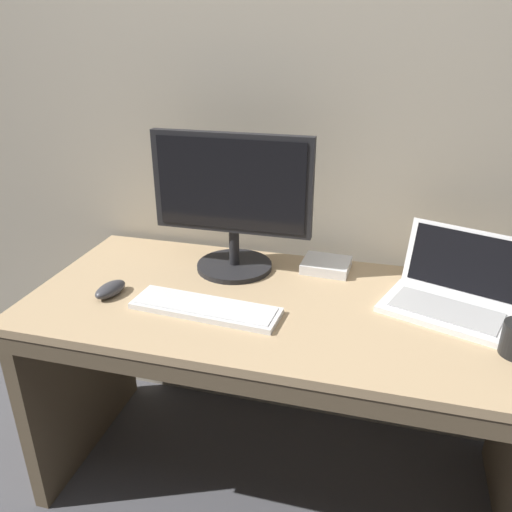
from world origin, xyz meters
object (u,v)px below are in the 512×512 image
external_monitor (232,200)px  wired_keyboard (205,308)px  computer_mouse (110,289)px  laptop_white (451,297)px  external_drive_box (326,265)px

external_monitor → wired_keyboard: size_ratio=1.17×
wired_keyboard → computer_mouse: 0.31m
laptop_white → computer_mouse: (-0.99, -0.18, -0.02)m
external_drive_box → external_monitor: bearing=-164.9°
wired_keyboard → external_monitor: bearing=90.7°
external_drive_box → wired_keyboard: bearing=-129.3°
laptop_white → external_monitor: size_ratio=0.81×
laptop_white → external_drive_box: 0.42m
external_monitor → wired_keyboard: bearing=-89.3°
laptop_white → computer_mouse: 1.01m
external_monitor → computer_mouse: external_monitor is taller
wired_keyboard → external_drive_box: (0.30, 0.36, 0.01)m
laptop_white → computer_mouse: size_ratio=3.60×
wired_keyboard → computer_mouse: computer_mouse is taller
laptop_white → external_drive_box: size_ratio=2.68×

